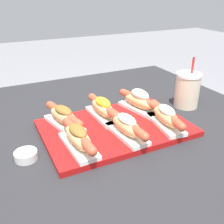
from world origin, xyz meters
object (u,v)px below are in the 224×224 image
object	(u,v)px
serving_tray	(115,128)
hot_dog_1	(126,126)
sauce_bowl	(26,155)
drink_cup	(187,90)
hot_dog_3	(64,116)
hot_dog_2	(166,116)
hot_dog_4	(103,108)
hot_dog_0	(78,137)
hot_dog_5	(140,101)

from	to	relation	value
serving_tray	hot_dog_1	world-z (taller)	hot_dog_1
sauce_bowl	drink_cup	xyz separation A→B (m)	(0.62, 0.09, 0.05)
drink_cup	hot_dog_3	bearing A→B (deg)	177.50
hot_dog_2	sauce_bowl	bearing A→B (deg)	175.28
serving_tray	hot_dog_4	distance (m)	0.09
hot_dog_2	drink_cup	size ratio (longest dim) A/B	1.08
hot_dog_3	hot_dog_4	xyz separation A→B (m)	(0.14, 0.00, 0.00)
hot_dog_0	hot_dog_5	distance (m)	0.31
hot_dog_2	hot_dog_4	world-z (taller)	hot_dog_4
hot_dog_2	sauce_bowl	distance (m)	0.44
hot_dog_5	hot_dog_3	bearing A→B (deg)	179.10
hot_dog_0	sauce_bowl	world-z (taller)	hot_dog_0
serving_tray	hot_dog_5	size ratio (longest dim) A/B	2.24
hot_dog_0	drink_cup	distance (m)	0.50
hot_dog_5	drink_cup	distance (m)	0.20
hot_dog_3	sauce_bowl	xyz separation A→B (m)	(-0.14, -0.11, -0.04)
hot_dog_0	hot_dog_5	world-z (taller)	hot_dog_5
hot_dog_4	sauce_bowl	xyz separation A→B (m)	(-0.28, -0.11, -0.04)
hot_dog_1	hot_dog_5	world-z (taller)	hot_dog_5
hot_dog_0	hot_dog_5	size ratio (longest dim) A/B	1.02
serving_tray	hot_dog_0	world-z (taller)	hot_dog_0
serving_tray	hot_dog_1	size ratio (longest dim) A/B	2.20
hot_dog_0	drink_cup	world-z (taller)	drink_cup
hot_dog_0	hot_dog_4	size ratio (longest dim) A/B	1.00
hot_dog_3	drink_cup	world-z (taller)	drink_cup
hot_dog_5	hot_dog_2	bearing A→B (deg)	-84.83
hot_dog_1	hot_dog_3	bearing A→B (deg)	136.06
hot_dog_1	hot_dog_3	size ratio (longest dim) A/B	1.02
hot_dog_1	hot_dog_4	size ratio (longest dim) A/B	1.00
hot_dog_2	hot_dog_5	distance (m)	0.14
hot_dog_4	drink_cup	xyz separation A→B (m)	(0.34, -0.02, 0.02)
serving_tray	hot_dog_1	bearing A→B (deg)	-87.62
hot_dog_2	hot_dog_3	xyz separation A→B (m)	(-0.29, 0.14, -0.00)
sauce_bowl	serving_tray	bearing A→B (deg)	7.06
serving_tray	hot_dog_3	bearing A→B (deg)	153.45
serving_tray	hot_dog_4	xyz separation A→B (m)	(-0.01, 0.07, 0.04)
hot_dog_3	hot_dog_0	bearing A→B (deg)	-90.89
hot_dog_3	hot_dog_4	world-z (taller)	hot_dog_4
hot_dog_0	drink_cup	bearing A→B (deg)	14.12
hot_dog_0	hot_dog_1	distance (m)	0.15
hot_dog_3	sauce_bowl	distance (m)	0.18
serving_tray	drink_cup	xyz separation A→B (m)	(0.34, 0.05, 0.06)
sauce_bowl	hot_dog_5	bearing A→B (deg)	13.87
sauce_bowl	hot_dog_4	bearing A→B (deg)	21.44
hot_dog_3	drink_cup	distance (m)	0.48
hot_dog_4	hot_dog_0	bearing A→B (deg)	-134.21
hot_dog_1	hot_dog_3	world-z (taller)	same
hot_dog_0	sauce_bowl	distance (m)	0.15
serving_tray	hot_dog_4	size ratio (longest dim) A/B	2.20
serving_tray	sauce_bowl	size ratio (longest dim) A/B	7.52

